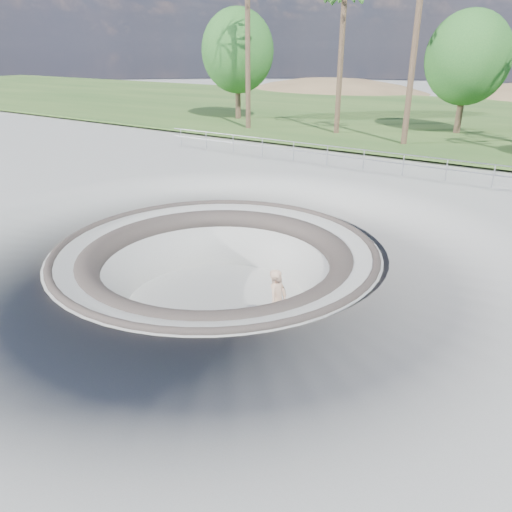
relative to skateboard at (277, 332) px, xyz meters
The scene contains 8 objects.
ground 3.33m from the skateboard, 166.20° to the left, with size 180.00×180.00×0.00m, color #A7A8A2.
skate_bowl 2.78m from the skateboard, 166.20° to the left, with size 14.00×14.00×4.10m.
grass_strip 34.83m from the skateboard, 94.45° to the left, with size 180.00×36.00×0.12m.
safety_railing 13.19m from the skateboard, 102.04° to the left, with size 25.00×0.06×1.03m.
skateboard is the anchor object (origin of this frame).
skater 1.01m from the skateboard, 90.00° to the left, with size 0.72×0.48×1.99m, color tan.
bushy_tree_left 31.20m from the skateboard, 127.48° to the left, with size 5.93×5.39×8.56m.
bushy_tree_mid 27.33m from the skateboard, 93.09° to the left, with size 5.54×5.04×8.00m.
Camera 1 is at (9.15, -11.51, 5.96)m, focal length 35.00 mm.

